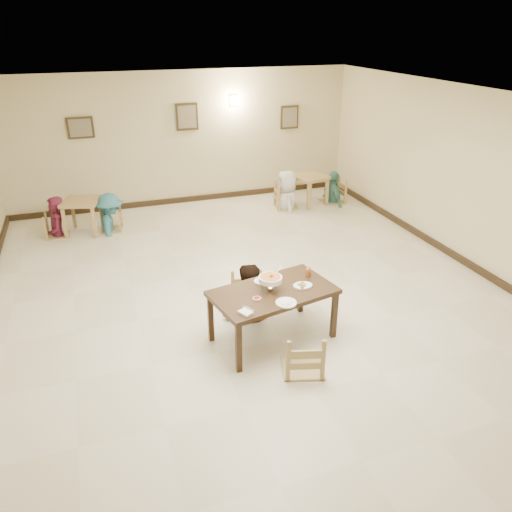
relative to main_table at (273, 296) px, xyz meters
name	(u,v)px	position (x,y,z in m)	size (l,w,h in m)	color
floor	(254,300)	(0.09, 1.05, -0.67)	(10.00, 10.00, 0.00)	beige
ceiling	(254,101)	(0.09, 1.05, 2.33)	(10.00, 10.00, 0.00)	white
wall_back	(184,139)	(0.09, 6.05, 0.83)	(10.00, 10.00, 0.00)	beige
wall_right	(480,183)	(4.09, 1.05, 0.83)	(10.00, 10.00, 0.00)	beige
baseboard_back	(188,199)	(0.09, 6.02, -0.61)	(8.00, 0.06, 0.12)	black
baseboard_right	(463,261)	(4.06, 1.05, -0.61)	(0.06, 10.00, 0.12)	black
picture_a	(80,128)	(-2.11, 6.01, 1.23)	(0.55, 0.04, 0.45)	#372915
picture_b	(187,117)	(0.19, 6.01, 1.33)	(0.50, 0.04, 0.60)	#372915
picture_c	(290,117)	(2.69, 6.01, 1.18)	(0.45, 0.04, 0.55)	#372915
wall_sconce	(234,101)	(1.29, 6.01, 1.63)	(0.16, 0.05, 0.22)	#FFD88C
main_table	(273,296)	(0.00, 0.00, 0.00)	(1.75, 1.20, 0.75)	#372313
chair_far	(248,280)	(-0.10, 0.77, -0.13)	(0.50, 0.50, 1.08)	tan
chair_near	(304,333)	(0.12, -0.74, -0.13)	(0.51, 0.51, 1.08)	tan
main_diner	(247,266)	(-0.13, 0.70, 0.14)	(0.78, 0.61, 1.61)	gray
curry_warmer	(270,279)	(-0.03, 0.02, 0.24)	(0.34, 0.31, 0.28)	silver
rice_plate_far	(264,280)	(-0.03, 0.27, 0.10)	(0.29, 0.29, 0.07)	white
rice_plate_near	(286,303)	(0.03, -0.37, 0.09)	(0.27, 0.27, 0.06)	white
fried_plate	(303,285)	(0.41, -0.03, 0.10)	(0.26, 0.26, 0.06)	white
chili_dish	(257,298)	(-0.28, -0.14, 0.09)	(0.11, 0.11, 0.02)	white
napkin_cutlery	(246,312)	(-0.52, -0.42, 0.10)	(0.21, 0.26, 0.03)	white
drink_glass	(308,272)	(0.60, 0.22, 0.14)	(0.07, 0.07, 0.14)	white
bg_table_left	(82,206)	(-2.30, 4.81, -0.10)	(0.88, 0.88, 0.70)	tan
bg_table_right	(310,181)	(2.79, 4.90, -0.11)	(0.88, 0.88, 0.69)	tan
bg_chair_ll	(55,215)	(-2.83, 4.78, -0.21)	(0.43, 0.43, 0.92)	tan
bg_chair_lr	(110,210)	(-1.77, 4.76, -0.23)	(0.42, 0.42, 0.89)	tan
bg_chair_rl	(287,185)	(2.19, 4.85, -0.12)	(0.51, 0.51, 1.10)	tan
bg_chair_rr	(334,181)	(3.38, 4.85, -0.13)	(0.50, 0.50, 1.08)	tan
bg_diner_a	(52,197)	(-2.83, 4.78, 0.16)	(0.60, 0.39, 1.65)	#53152B
bg_diner_b	(107,194)	(-1.77, 4.76, 0.12)	(1.02, 0.59, 1.58)	teal
bg_diner_c	(287,171)	(2.19, 4.85, 0.21)	(0.86, 0.56, 1.76)	silver
bg_diner_d	(334,171)	(3.38, 4.85, 0.10)	(0.89, 0.37, 1.53)	#4E8D7B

